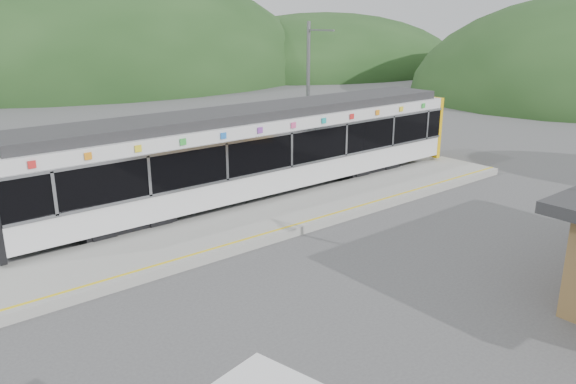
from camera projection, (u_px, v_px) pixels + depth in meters
ground at (320, 256)px, 17.58m from camera, size 120.00×120.00×0.00m
hills at (342, 184)px, 25.23m from camera, size 146.00×149.00×26.00m
platform at (258, 223)px, 19.97m from camera, size 26.00×3.20×0.30m
yellow_line at (281, 229)px, 18.96m from camera, size 26.00×0.10×0.01m
train at (259, 149)px, 22.65m from camera, size 20.44×3.01×3.74m
catenary_mast_east at (309, 93)px, 27.06m from camera, size 0.18×1.80×7.00m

